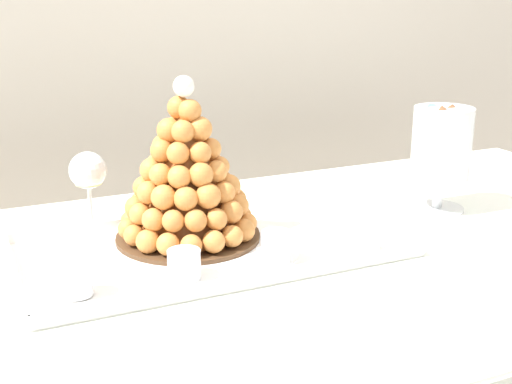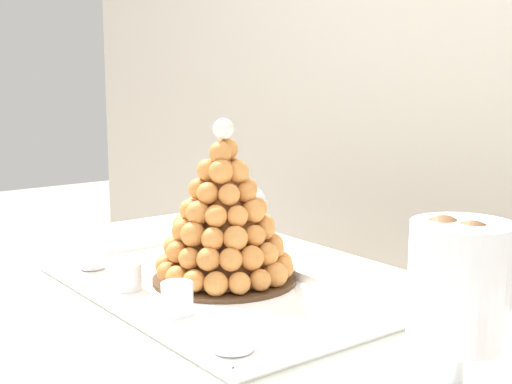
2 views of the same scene
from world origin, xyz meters
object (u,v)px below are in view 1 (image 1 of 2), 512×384
Objects in this scene: dessert_cup_mid_left at (184,266)px; dessert_cup_mid_right at (365,236)px; croquembouche at (186,178)px; dessert_cup_centre at (276,247)px; serving_tray at (211,249)px; wine_glass at (88,173)px; dessert_cup_left at (76,280)px; macaron_goblet at (441,145)px.

dessert_cup_mid_left is 0.33m from dessert_cup_mid_right.
croquembouche is 0.21m from dessert_cup_centre.
dessert_cup_mid_left is (-0.08, -0.10, 0.02)m from serving_tray.
dessert_cup_mid_left reaches higher than serving_tray.
wine_glass reaches higher than dessert_cup_mid_right.
dessert_cup_mid_right is (0.16, -0.01, -0.00)m from dessert_cup_centre.
dessert_cup_centre reaches higher than serving_tray.
dessert_cup_left is at bearing -159.22° from serving_tray.
croquembouche is 1.29× the size of macaron_goblet.
dessert_cup_mid_left is 0.91× the size of dessert_cup_mid_right.
wine_glass reaches higher than dessert_cup_left.
dessert_cup_centre is (0.33, -0.01, 0.00)m from dessert_cup_left.
serving_tray is 0.27m from dessert_cup_mid_right.
croquembouche is 0.20m from dessert_cup_mid_left.
dessert_cup_left is 0.33m from dessert_cup_centre.
wine_glass is (-0.41, 0.33, 0.07)m from dessert_cup_mid_right.
wine_glass is (-0.24, 0.32, 0.07)m from dessert_cup_centre.
macaron_goblet reaches higher than dessert_cup_centre.
macaron_goblet is (0.51, 0.03, 0.13)m from serving_tray.
dessert_cup_centre is (0.16, 0.00, 0.00)m from dessert_cup_mid_left.
serving_tray is 2.91× the size of macaron_goblet.
wine_glass reaches higher than dessert_cup_mid_left.
macaron_goblet reaches higher than serving_tray.
croquembouche is at bearing 147.21° from dessert_cup_mid_right.
serving_tray is 0.14m from dessert_cup_mid_left.
dessert_cup_centre reaches higher than dessert_cup_mid_left.
dessert_cup_left is at bearing -145.92° from croquembouche.
macaron_goblet reaches higher than wine_glass.
serving_tray is at bearing -53.87° from wine_glass.
macaron_goblet reaches higher than dessert_cup_mid_right.
wine_glass is at bearing 126.13° from serving_tray.
dessert_cup_mid_right reaches higher than serving_tray.
serving_tray is 12.85× the size of dessert_cup_centre.
wine_glass reaches higher than serving_tray.
dessert_cup_mid_right is 0.53m from wine_glass.
dessert_cup_left is 0.34× the size of wine_glass.
dessert_cup_mid_right is at bearing -152.60° from macaron_goblet.
dessert_cup_mid_right is 0.25× the size of macaron_goblet.
croquembouche is 5.89× the size of dessert_cup_left.
serving_tray is 0.13m from croquembouche.
dessert_cup_centre is 0.35× the size of wine_glass.
dessert_cup_mid_left is 0.16m from dessert_cup_centre.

